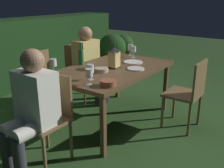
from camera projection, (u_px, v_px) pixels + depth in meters
ground_plane at (112, 119)px, 3.49m from camera, size 16.00×16.00×0.00m
dining_table at (112, 72)px, 3.27m from camera, size 1.60×0.97×0.72m
chair_side_left_b at (189, 91)px, 3.12m from camera, size 0.42×0.40×0.87m
chair_side_right_a at (44, 80)px, 3.54m from camera, size 0.42×0.40×0.87m
chair_head_near at (49, 114)px, 2.52m from camera, size 0.40×0.42×0.87m
person_in_cream at (31, 106)px, 2.32m from camera, size 0.48×0.38×1.15m
chair_side_right_b at (80, 69)px, 4.09m from camera, size 0.42×0.40×0.87m
person_in_mustard at (89, 61)px, 3.94m from camera, size 0.38×0.47×1.15m
lantern_centerpiece at (114, 56)px, 3.20m from camera, size 0.15×0.15×0.27m
green_bottle_on_table at (81, 56)px, 3.37m from camera, size 0.07×0.07×0.29m
wine_glass_a at (53, 63)px, 2.99m from camera, size 0.08×0.08×0.17m
wine_glass_b at (133, 50)px, 3.75m from camera, size 0.08×0.08×0.17m
wine_glass_c at (90, 69)px, 2.75m from camera, size 0.08×0.08×0.17m
wine_glass_d at (130, 48)px, 3.87m from camera, size 0.08×0.08×0.17m
wine_glass_e at (89, 74)px, 2.59m from camera, size 0.08×0.08×0.17m
plate_a at (136, 69)px, 3.18m from camera, size 0.21×0.21×0.01m
plate_b at (133, 62)px, 3.50m from camera, size 0.26×0.26×0.01m
bowl_olives at (108, 83)px, 2.59m from camera, size 0.16×0.16×0.06m
bowl_bread at (101, 70)px, 3.08m from camera, size 0.17×0.17×0.05m
hedge_backdrop at (7, 55)px, 4.55m from camera, size 5.11×0.65×1.19m
potted_plant_by_hedge at (112, 50)px, 5.64m from camera, size 0.60×0.60×0.81m
potted_plant_corner at (123, 47)px, 6.30m from camera, size 0.50×0.50×0.69m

